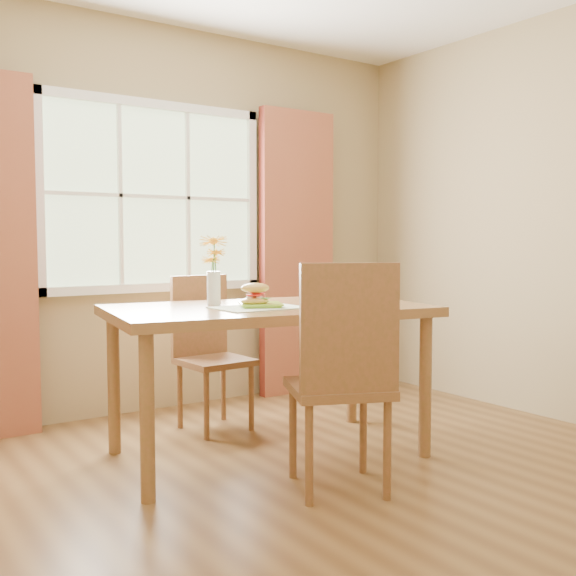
{
  "coord_description": "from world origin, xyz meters",
  "views": [
    {
      "loc": [
        -1.89,
        -2.53,
        1.19
      ],
      "look_at": [
        0.21,
        0.53,
        0.93
      ],
      "focal_mm": 42.0,
      "sensor_mm": 36.0,
      "label": 1
    }
  ],
  "objects_px": {
    "dining_table": "(268,321)",
    "croissant_sandwich": "(255,294)",
    "chair_near": "(344,369)",
    "water_glass": "(311,295)",
    "flower_vase": "(214,263)",
    "chair_far": "(208,344)"
  },
  "relations": [
    {
      "from": "dining_table",
      "to": "croissant_sandwich",
      "type": "height_order",
      "value": "croissant_sandwich"
    },
    {
      "from": "chair_near",
      "to": "water_glass",
      "type": "height_order",
      "value": "chair_near"
    },
    {
      "from": "croissant_sandwich",
      "to": "flower_vase",
      "type": "bearing_deg",
      "value": 122.13
    },
    {
      "from": "dining_table",
      "to": "chair_near",
      "type": "bearing_deg",
      "value": -83.77
    },
    {
      "from": "chair_near",
      "to": "chair_far",
      "type": "bearing_deg",
      "value": 112.13
    },
    {
      "from": "chair_near",
      "to": "flower_vase",
      "type": "height_order",
      "value": "flower_vase"
    },
    {
      "from": "croissant_sandwich",
      "to": "water_glass",
      "type": "relative_size",
      "value": 1.44
    },
    {
      "from": "water_glass",
      "to": "flower_vase",
      "type": "bearing_deg",
      "value": 139.11
    },
    {
      "from": "dining_table",
      "to": "croissant_sandwich",
      "type": "relative_size",
      "value": 10.35
    },
    {
      "from": "croissant_sandwich",
      "to": "chair_near",
      "type": "bearing_deg",
      "value": -69.56
    },
    {
      "from": "dining_table",
      "to": "flower_vase",
      "type": "relative_size",
      "value": 4.77
    },
    {
      "from": "dining_table",
      "to": "chair_far",
      "type": "bearing_deg",
      "value": 99.69
    },
    {
      "from": "dining_table",
      "to": "chair_near",
      "type": "height_order",
      "value": "chair_near"
    },
    {
      "from": "chair_near",
      "to": "water_glass",
      "type": "distance_m",
      "value": 0.67
    },
    {
      "from": "dining_table",
      "to": "chair_far",
      "type": "relative_size",
      "value": 1.9
    },
    {
      "from": "dining_table",
      "to": "chair_far",
      "type": "distance_m",
      "value": 0.74
    },
    {
      "from": "chair_near",
      "to": "croissant_sandwich",
      "type": "bearing_deg",
      "value": 121.58
    },
    {
      "from": "croissant_sandwich",
      "to": "flower_vase",
      "type": "height_order",
      "value": "flower_vase"
    },
    {
      "from": "chair_far",
      "to": "flower_vase",
      "type": "height_order",
      "value": "flower_vase"
    },
    {
      "from": "croissant_sandwich",
      "to": "water_glass",
      "type": "xyz_separation_m",
      "value": [
        0.31,
        -0.08,
        -0.02
      ]
    },
    {
      "from": "chair_near",
      "to": "flower_vase",
      "type": "relative_size",
      "value": 2.83
    },
    {
      "from": "dining_table",
      "to": "flower_vase",
      "type": "height_order",
      "value": "flower_vase"
    }
  ]
}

